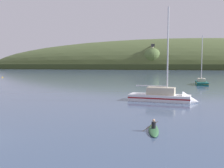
{
  "coord_description": "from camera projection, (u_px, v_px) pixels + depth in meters",
  "views": [
    {
      "loc": [
        13.7,
        -13.4,
        5.05
      ],
      "look_at": [
        3.45,
        32.86,
        1.13
      ],
      "focal_mm": 41.67,
      "sensor_mm": 36.0,
      "label": 1
    }
  ],
  "objects": [
    {
      "name": "dockside_crane",
      "position": [
        152.0,
        56.0,
        200.45
      ],
      "size": [
        5.33,
        15.89,
        19.53
      ],
      "rotation": [
        0.0,
        0.0,
        1.78
      ],
      "color": "#4C4C51",
      "rests_on": "ground"
    },
    {
      "name": "sailboat_near_mooring",
      "position": [
        167.0,
        99.0,
        33.81
      ],
      "size": [
        9.14,
        3.59,
        13.22
      ],
      "rotation": [
        0.0,
        0.0,
        6.16
      ],
      "color": "white",
      "rests_on": "ground"
    },
    {
      "name": "sailboat_midwater_white",
      "position": [
        201.0,
        84.0,
        60.27
      ],
      "size": [
        2.64,
        8.23,
        12.44
      ],
      "rotation": [
        0.0,
        0.0,
        1.54
      ],
      "color": "#0F564C",
      "rests_on": "ground"
    },
    {
      "name": "canoe_with_paddler",
      "position": [
        154.0,
        130.0,
        19.16
      ],
      "size": [
        1.48,
        3.72,
        1.02
      ],
      "rotation": [
        0.0,
        0.0,
        4.81
      ],
      "color": "#33663D",
      "rests_on": "ground"
    },
    {
      "name": "mooring_buoy_midchannel",
      "position": [
        2.0,
        78.0,
        87.57
      ],
      "size": [
        0.52,
        0.52,
        0.6
      ],
      "color": "yellow",
      "rests_on": "ground"
    },
    {
      "name": "far_shoreline_hill",
      "position": [
        179.0,
        68.0,
        234.54
      ],
      "size": [
        476.65,
        123.09,
        53.19
      ],
      "rotation": [
        0.0,
        0.0,
        0.02
      ],
      "color": "#35401E",
      "rests_on": "ground"
    }
  ]
}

